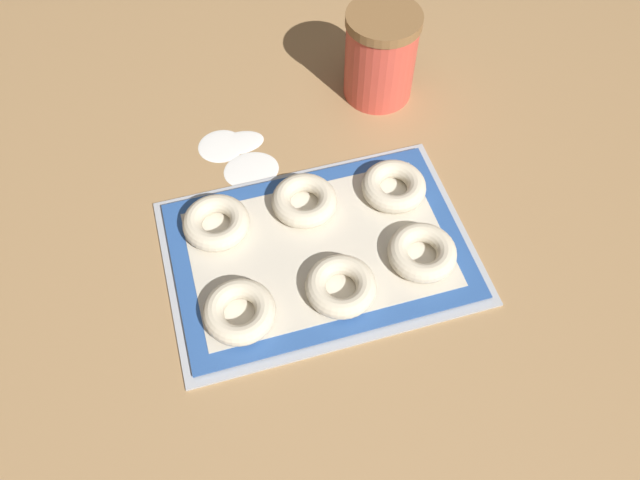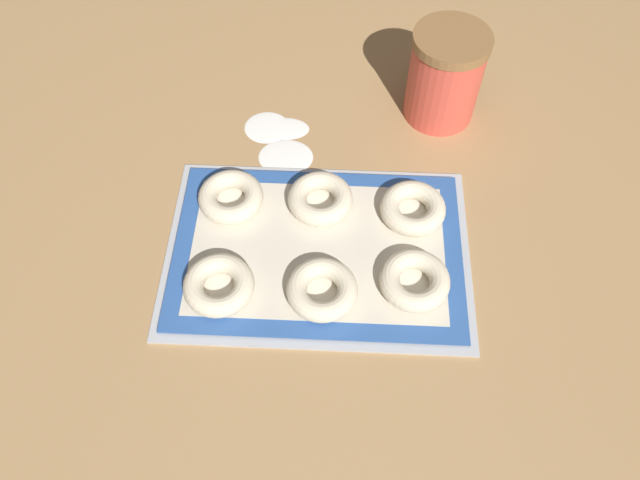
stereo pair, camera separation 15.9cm
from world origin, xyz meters
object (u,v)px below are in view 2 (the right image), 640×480
object	(u,v)px
bagel_front_left	(219,285)
baking_tray	(320,248)
bagel_front_right	(414,280)
bagel_back_left	(231,197)
flour_canister	(445,76)
bagel_back_right	(413,208)
bagel_front_center	(322,290)
bagel_back_center	(318,199)

from	to	relation	value
bagel_front_left	baking_tray	bearing A→B (deg)	30.70
baking_tray	bagel_front_right	world-z (taller)	bagel_front_right
baking_tray	bagel_back_left	size ratio (longest dim) A/B	4.49
baking_tray	flour_canister	bearing A→B (deg)	57.05
baking_tray	bagel_front_right	size ratio (longest dim) A/B	4.49
bagel_back_left	bagel_back_right	distance (m)	0.27
bagel_front_center	bagel_back_center	size ratio (longest dim) A/B	1.00
bagel_front_right	flour_canister	world-z (taller)	flour_canister
bagel_back_right	flour_canister	world-z (taller)	flour_canister
baking_tray	flour_canister	size ratio (longest dim) A/B	2.80
bagel_back_right	flour_canister	distance (m)	0.24
bagel_back_right	flour_canister	xyz separation A→B (m)	(0.05, 0.23, 0.05)
baking_tray	bagel_front_right	xyz separation A→B (m)	(0.13, -0.06, 0.02)
flour_canister	baking_tray	bearing A→B (deg)	-122.95
baking_tray	bagel_front_left	world-z (taller)	bagel_front_left
bagel_front_center	bagel_back_left	xyz separation A→B (m)	(-0.14, 0.15, 0.00)
bagel_front_right	bagel_back_center	xyz separation A→B (m)	(-0.14, 0.13, 0.00)
bagel_front_left	bagel_back_left	distance (m)	0.15
bagel_back_center	baking_tray	bearing A→B (deg)	-85.27
bagel_back_right	flour_canister	size ratio (longest dim) A/B	0.62
bagel_front_left	bagel_front_center	world-z (taller)	same
bagel_front_left	bagel_front_right	xyz separation A→B (m)	(0.27, 0.02, 0.00)
bagel_back_right	bagel_front_left	bearing A→B (deg)	-152.14
bagel_front_left	flour_canister	xyz separation A→B (m)	(0.32, 0.37, 0.05)
baking_tray	bagel_back_center	distance (m)	0.08
bagel_back_left	bagel_back_right	xyz separation A→B (m)	(0.27, -0.01, 0.00)
bagel_front_left	bagel_back_right	distance (m)	0.30
baking_tray	bagel_front_center	bearing A→B (deg)	-85.53
bagel_front_left	bagel_front_center	xyz separation A→B (m)	(0.14, -0.00, 0.00)
flour_canister	bagel_front_left	bearing A→B (deg)	-131.10
bagel_back_right	bagel_front_right	bearing A→B (deg)	-90.90
bagel_front_left	bagel_back_center	world-z (taller)	same
bagel_back_left	bagel_front_right	bearing A→B (deg)	-25.98
baking_tray	bagel_back_center	size ratio (longest dim) A/B	4.49
bagel_back_center	bagel_back_right	bearing A→B (deg)	-4.72
baking_tray	bagel_front_center	world-z (taller)	bagel_front_center
bagel_front_center	bagel_back_left	distance (m)	0.21
bagel_back_center	flour_canister	bearing A→B (deg)	48.05
bagel_front_center	bagel_front_right	bearing A→B (deg)	9.04
bagel_back_right	bagel_back_center	bearing A→B (deg)	175.28
bagel_front_center	bagel_back_right	size ratio (longest dim) A/B	1.00
bagel_front_center	flour_canister	bearing A→B (deg)	63.89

